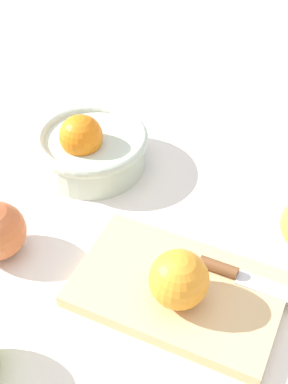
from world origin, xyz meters
TOP-DOWN VIEW (x-y plane):
  - ground_plane at (0.00, 0.00)m, footprint 2.40×2.40m
  - bowl at (-0.12, 0.13)m, footprint 0.16×0.16m
  - cutting_board at (0.10, 0.00)m, footprint 0.25×0.17m
  - orange_on_board at (0.11, -0.01)m, footprint 0.07×0.07m
  - knife at (0.16, 0.05)m, footprint 0.16×0.04m

SIDE VIEW (x-z plane):
  - ground_plane at x=0.00m, z-range 0.00..0.00m
  - cutting_board at x=0.10m, z-range 0.00..0.02m
  - knife at x=0.16m, z-range 0.01..0.03m
  - bowl at x=-0.12m, z-range -0.01..0.08m
  - orange_on_board at x=0.11m, z-range 0.02..0.08m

